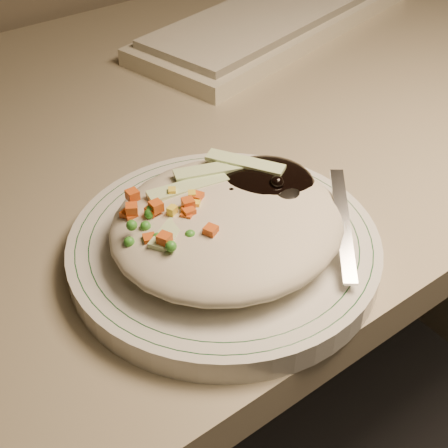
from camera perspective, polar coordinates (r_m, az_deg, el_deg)
desk at (r=0.83m, az=-6.06°, el=-3.13°), size 1.40×0.70×0.74m
plate at (r=0.52m, az=0.00°, el=-2.22°), size 0.26×0.26×0.02m
plate_rim at (r=0.51m, az=-0.00°, el=-1.39°), size 0.24×0.24×0.00m
meal at (r=0.50m, az=0.45°, el=0.64°), size 0.21×0.19×0.05m
keyboard at (r=0.95m, az=4.96°, el=18.26°), size 0.49×0.26×0.03m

